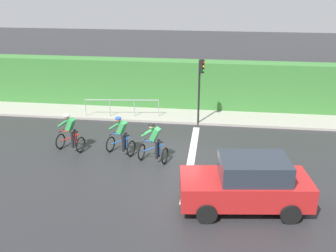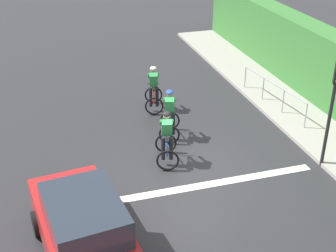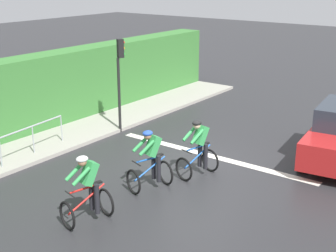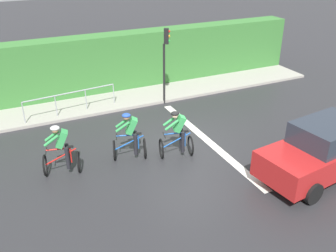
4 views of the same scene
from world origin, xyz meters
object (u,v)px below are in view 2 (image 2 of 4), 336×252
car_red (84,230)px  traffic_light_near_crossing (333,99)px  cyclist_second (170,116)px  pedestrian_railing_kerbside (273,89)px  cyclist_lead (154,90)px  cyclist_mid (167,139)px

car_red → traffic_light_near_crossing: 7.63m
cyclist_second → car_red: size_ratio=0.39×
cyclist_second → pedestrian_railing_kerbside: cyclist_second is taller
cyclist_lead → cyclist_mid: (-0.60, -3.71, 0.00)m
traffic_light_near_crossing → cyclist_mid: bearing=159.9°
pedestrian_railing_kerbside → cyclist_second: bearing=-166.6°
cyclist_second → traffic_light_near_crossing: bearing=-38.8°
pedestrian_railing_kerbside → cyclist_mid: bearing=-152.7°
cyclist_second → pedestrian_railing_kerbside: bearing=13.4°
cyclist_mid → car_red: car_red is taller
car_red → cyclist_mid: bearing=50.1°
pedestrian_railing_kerbside → cyclist_lead: bearing=164.1°
cyclist_lead → pedestrian_railing_kerbside: (4.25, -1.21, 0.00)m
car_red → cyclist_second: bearing=55.2°
cyclist_mid → traffic_light_near_crossing: 4.85m
traffic_light_near_crossing → cyclist_second: bearing=141.2°
cyclist_second → car_red: car_red is taller
cyclist_second → pedestrian_railing_kerbside: size_ratio=0.43×
car_red → traffic_light_near_crossing: (7.27, 1.89, 1.35)m
cyclist_lead → cyclist_second: size_ratio=1.00×
cyclist_second → car_red: bearing=-124.8°
pedestrian_railing_kerbside → traffic_light_near_crossing: bearing=-96.9°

